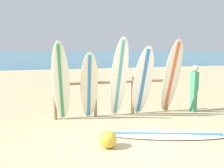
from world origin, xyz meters
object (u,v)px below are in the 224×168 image
surfboard_leaning_left (89,86)px  beachgoer_standing (194,86)px  surfboard_leaning_center_left (119,79)px  small_boat_offshore (120,59)px  surfboard_leaning_center_right (171,78)px  beach_ball (108,139)px  surfboard_leaning_far_left (61,82)px  surfboard_leaning_center (143,82)px  surfboard_lying_on_sand (168,135)px  surfboard_rack (114,91)px

surfboard_leaning_left → beachgoer_standing: bearing=2.2°
surfboard_leaning_center_left → small_boat_offshore: surfboard_leaning_center_left is taller
surfboard_leaning_left → surfboard_leaning_center_right: surfboard_leaning_center_right is taller
surfboard_leaning_center_left → beach_ball: 2.26m
surfboard_leaning_far_left → small_boat_offshore: (9.33, 26.16, -0.86)m
surfboard_leaning_left → surfboard_leaning_center: 1.58m
surfboard_leaning_center → surfboard_leaning_center_right: (0.90, -0.02, 0.10)m
surfboard_leaning_center_right → beach_ball: (-2.41, -1.90, -0.97)m
surfboard_leaning_far_left → small_boat_offshore: bearing=70.4°
surfboard_leaning_far_left → small_boat_offshore: surfboard_leaning_far_left is taller
surfboard_leaning_far_left → surfboard_leaning_center_right: bearing=-1.6°
surfboard_leaning_center → surfboard_lying_on_sand: 1.93m
beach_ball → surfboard_leaning_center_left: bearing=67.7°
surfboard_lying_on_sand → beachgoer_standing: bearing=44.7°
surfboard_leaning_far_left → surfboard_lying_on_sand: 3.09m
surfboard_leaning_left → beachgoer_standing: (3.39, 0.13, -0.16)m
surfboard_leaning_center → beachgoer_standing: surfboard_leaning_center is taller
surfboard_rack → beachgoer_standing: bearing=-5.1°
surfboard_rack → surfboard_leaning_far_left: 1.66m
small_boat_offshore → surfboard_lying_on_sand: bearing=-104.1°
surfboard_leaning_left → beachgoer_standing: size_ratio=1.31×
surfboard_rack → small_boat_offshore: surfboard_rack is taller
beachgoer_standing → beach_ball: 3.96m
surfboard_leaning_left → surfboard_lying_on_sand: bearing=-46.5°
surfboard_leaning_left → small_boat_offshore: bearing=71.9°
surfboard_lying_on_sand → small_boat_offshore: (6.99, 27.87, 0.22)m
surfboard_lying_on_sand → beach_ball: 1.54m
surfboard_leaning_center_left → surfboard_leaning_center: 0.75m
surfboard_leaning_center → surfboard_lying_on_sand: bearing=-90.1°
surfboard_rack → beachgoer_standing: beachgoer_standing is taller
surfboard_rack → surfboard_leaning_center_right: size_ratio=1.56×
surfboard_leaning_left → surfboard_leaning_far_left: bearing=175.8°
surfboard_lying_on_sand → beach_ball: size_ratio=7.51×
surfboard_leaning_center → small_boat_offshore: bearing=75.1°
surfboard_rack → surfboard_leaning_left: bearing=-156.4°
beachgoer_standing → small_boat_offshore: 26.60m
surfboard_leaning_far_left → surfboard_rack: bearing=10.9°
surfboard_leaning_far_left → beach_ball: surfboard_leaning_far_left is taller
beach_ball → surfboard_leaning_far_left: bearing=112.6°
surfboard_leaning_left → beach_ball: size_ratio=5.26×
surfboard_leaning_far_left → surfboard_leaning_center_left: size_ratio=0.95×
surfboard_leaning_center_left → small_boat_offshore: 27.40m
surfboard_leaning_center → surfboard_lying_on_sand: size_ratio=0.75×
surfboard_rack → surfboard_leaning_center: 0.89m
surfboard_leaning_center_left → beachgoer_standing: bearing=4.2°
surfboard_rack → surfboard_leaning_center_left: 0.60m
surfboard_leaning_left → small_boat_offshore: surfboard_leaning_left is taller
surfboard_leaning_center_left → beach_ball: (-0.77, -1.88, -0.99)m
surfboard_rack → surfboard_leaning_far_left: size_ratio=1.61×
surfboard_leaning_center_left → small_boat_offshore: size_ratio=1.10×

